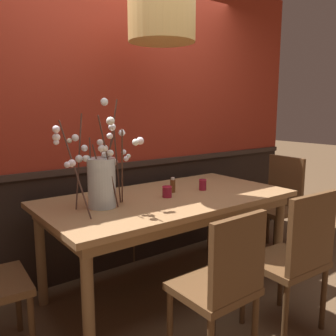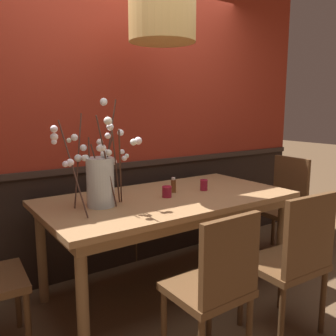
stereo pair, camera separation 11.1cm
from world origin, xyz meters
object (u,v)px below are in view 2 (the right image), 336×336
Objects in this scene: chair_far_side_right at (139,200)px; vase_with_blossoms at (100,177)px; dining_table at (168,206)px; chair_head_east_end at (283,201)px; candle_holder_nearer_center at (204,185)px; chair_near_side_right at (293,257)px; chair_far_side_left at (87,207)px; pendant_lamp at (162,22)px; condiment_bottle at (173,185)px; candle_holder_nearer_edge at (167,192)px; chair_near_side_left at (215,285)px.

vase_with_blossoms reaches higher than chair_far_side_right.
dining_table is 1.37m from chair_head_east_end.
chair_head_east_end is 10.81× the size of candle_holder_nearer_center.
chair_near_side_right reaches higher than chair_far_side_right.
pendant_lamp is (0.32, -0.79, 1.54)m from chair_far_side_left.
dining_table is at bearing -145.07° from condiment_bottle.
chair_far_side_left is at bearing 106.78° from candle_holder_nearer_edge.
chair_far_side_left reaches higher than condiment_bottle.
chair_far_side_left is at bearing 125.80° from candle_holder_nearer_center.
pendant_lamp is at bearing 106.86° from chair_near_side_right.
candle_holder_nearer_edge is at bearing -178.07° from candle_holder_nearer_center.
chair_near_side_right is (0.63, -0.02, 0.00)m from chair_near_side_left.
condiment_bottle is (0.41, 0.96, 0.31)m from chair_near_side_left.
condiment_bottle is at bearing 66.69° from chair_near_side_left.
chair_far_side_right is 10.68× the size of candle_holder_nearer_edge.
pendant_lamp reaches higher than chair_near_side_left.
condiment_bottle is (-0.22, 0.98, 0.31)m from chair_near_side_right.
condiment_bottle is (-0.25, 0.08, 0.01)m from candle_holder_nearer_center.
chair_far_side_left is at bearing 178.42° from chair_far_side_right.
candle_holder_nearer_center is (0.35, -0.01, 0.13)m from dining_table.
chair_far_side_right is at bearing 72.34° from chair_near_side_left.
chair_far_side_right is at bearing 74.05° from dining_table.
chair_near_side_right is at bearing -68.35° from candle_holder_nearer_edge.
condiment_bottle is (-1.26, 0.10, 0.30)m from chair_head_east_end.
chair_near_side_right is at bearing -1.94° from chair_near_side_left.
chair_head_east_end reaches higher than candle_holder_nearer_edge.
dining_table is 2.00× the size of chair_far_side_left.
candle_holder_nearer_edge is at bearing -73.22° from chair_far_side_left.
chair_far_side_left reaches higher than chair_far_side_right.
chair_far_side_left is (-0.30, 0.89, -0.16)m from dining_table.
chair_near_side_left is at bearing -108.21° from candle_holder_nearer_edge.
candle_holder_nearer_center is 0.38m from candle_holder_nearer_edge.
chair_near_side_right reaches higher than condiment_bottle.
vase_with_blossoms reaches higher than chair_head_east_end.
chair_head_east_end is 7.98× the size of condiment_bottle.
candle_holder_nearer_center is at bearing 52.96° from chair_near_side_left.
chair_far_side_right is at bearing 47.03° from vase_with_blossoms.
candle_holder_nearer_center reaches higher than candle_holder_nearer_edge.
candle_holder_nearer_center is (0.89, -0.04, -0.16)m from vase_with_blossoms.
chair_far_side_left is 1.90m from chair_head_east_end.
pendant_lamp reaches higher than condiment_bottle.
chair_far_side_left is 0.97m from condiment_bottle.
dining_table is 15.68× the size of condiment_bottle.
pendant_lamp is (-1.35, 0.13, 1.53)m from chair_head_east_end.
chair_far_side_left is 1.24× the size of pendant_lamp.
vase_with_blossoms reaches higher than chair_near_side_left.
condiment_bottle is 0.16× the size of pendant_lamp.
condiment_bottle is 1.24m from pendant_lamp.
chair_near_side_left is 1.26× the size of vase_with_blossoms.
chair_head_east_end is 1.32× the size of vase_with_blossoms.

